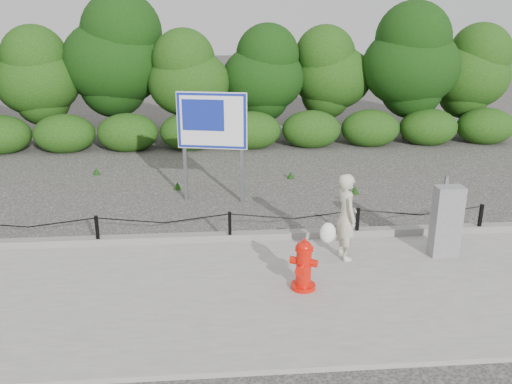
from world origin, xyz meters
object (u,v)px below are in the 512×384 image
at_px(pedestrian, 345,218).
at_px(utility_cabinet, 446,221).
at_px(fire_hydrant, 304,265).
at_px(advertising_sign, 212,126).

bearing_deg(pedestrian, utility_cabinet, -99.89).
xyz_separation_m(fire_hydrant, utility_cabinet, (2.75, 1.03, 0.25)).
height_order(fire_hydrant, utility_cabinet, utility_cabinet).
bearing_deg(fire_hydrant, advertising_sign, 131.46).
height_order(fire_hydrant, advertising_sign, advertising_sign).
distance_m(fire_hydrant, pedestrian, 1.46).
relative_size(fire_hydrant, advertising_sign, 0.33).
relative_size(fire_hydrant, pedestrian, 0.54).
bearing_deg(utility_cabinet, fire_hydrant, -161.15).
bearing_deg(advertising_sign, fire_hydrant, -60.32).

